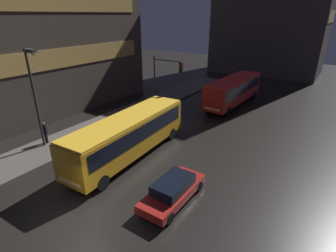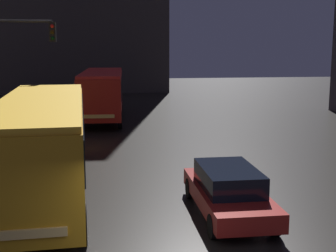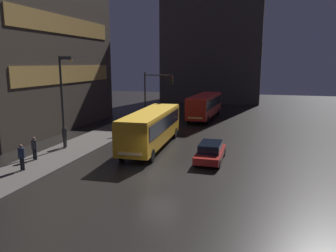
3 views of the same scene
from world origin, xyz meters
The scene contains 9 objects.
ground_plane centered at (0.00, 0.00, 0.00)m, with size 120.00×120.00×0.00m, color black.
sidewalk_left centered at (-9.00, 10.00, 0.07)m, with size 4.00×48.00×0.15m.
building_left_tower centered at (-18.63, 11.64, 9.10)m, with size 10.07×20.34×18.20m.
bus_near centered at (-2.88, 6.88, 1.96)m, with size 3.11×11.21×3.17m.
bus_far centered at (-0.99, 22.82, 1.94)m, with size 3.00×10.50×3.15m.
car_taxi centered at (2.59, 4.35, 0.73)m, with size 1.84×4.65×1.40m.
pedestrian_near centered at (-9.89, 4.55, 1.22)m, with size 0.50×0.50×1.79m.
traffic_light_main centered at (-5.13, 14.61, 4.22)m, with size 3.24×0.35×6.24m.
street_lamp_sidewalk centered at (-9.43, 4.16, 5.18)m, with size 1.25×0.36×7.59m.
Camera 1 is at (9.15, -5.95, 9.88)m, focal length 28.00 mm.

